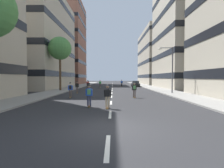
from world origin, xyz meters
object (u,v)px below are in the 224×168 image
Objects in this scene: skater_3 at (107,95)px; skater_7 at (122,83)px; street_tree_mid at (60,49)px; skater_1 at (70,89)px; skater_4 at (88,85)px; skater_5 at (77,86)px; skater_0 at (100,83)px; streetlamp_right at (170,65)px; skater_2 at (89,94)px; parked_car_near at (135,84)px; skater_6 at (134,89)px; skater_8 at (88,84)px.

skater_7 is at bearing 85.24° from skater_3.
street_tree_mid is 5.18× the size of skater_1.
street_tree_mid is 5.18× the size of skater_4.
skater_5 is (-0.46, 5.81, -0.03)m from skater_1.
skater_0 is 7.06m from skater_7.
skater_0 is at bearing 124.59° from streetlamp_right.
skater_7 is (6.54, 16.02, 0.00)m from skater_4.
skater_2 and skater_7 have the same top height.
skater_3 is 32.61m from skater_7.
skater_7 is at bearing 161.11° from parked_car_near.
skater_6 is (2.86, 6.81, 0.03)m from skater_3.
skater_4 is (-2.38, 15.85, -0.03)m from skater_2.
skater_6 is at bearing 55.03° from skater_2.
skater_4 is at bearing -95.76° from skater_0.
skater_8 is (3.83, 6.42, -6.35)m from street_tree_mid.
skater_5 is (-1.15, -3.69, 0.00)m from skater_4.
skater_3 is at bearing -101.14° from parked_car_near.
skater_1 is 7.05m from skater_2.
skater_1 and skater_3 have the same top height.
skater_7 is at bearing 74.17° from skater_1.
skater_0 and skater_6 have the same top height.
skater_4 is 1.00× the size of skater_8.
skater_2 is 1.00× the size of skater_3.
parked_car_near is 17.90m from skater_4.
streetlamp_right is at bearing -4.56° from skater_5.
skater_2 is (3.07, -6.35, 0.00)m from skater_1.
skater_8 is (-0.42, 16.34, -0.03)m from skater_1.
streetlamp_right reaches higher than skater_2.
skater_4 is (0.69, 9.50, -0.03)m from skater_1.
skater_1 is at bearing -85.52° from skater_5.
skater_3 is 7.38m from skater_6.
skater_0 is at bearing 84.24° from skater_4.
skater_4 is 11.76m from skater_6.
skater_0 is 1.00× the size of skater_8.
skater_1 is 7.39m from skater_6.
street_tree_mid is at bearing 163.28° from streetlamp_right.
skater_1 is at bearing 178.62° from skater_6.
skater_5 is at bearing -98.65° from skater_0.
skater_6 is 1.00× the size of skater_8.
streetlamp_right reaches higher than skater_8.
streetlamp_right reaches higher than skater_1.
skater_0 is 1.00× the size of skater_2.
skater_2 is 1.00× the size of skater_8.
skater_0 is at bearing 81.35° from skater_5.
skater_2 is at bearing -64.21° from skater_1.
parked_car_near is at bearing 78.86° from skater_3.
skater_3 is (4.53, -6.98, -0.03)m from skater_1.
skater_3 and skater_4 have the same top height.
street_tree_mid reaches higher than skater_7.
skater_2 is (7.32, -16.27, -6.32)m from street_tree_mid.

